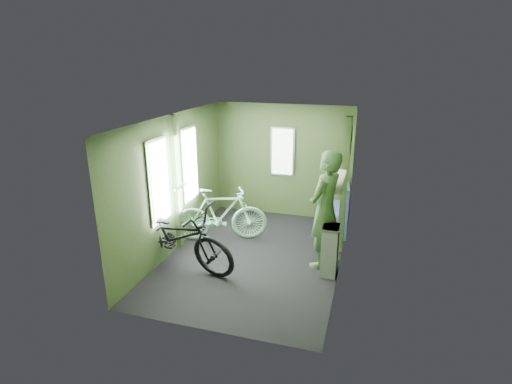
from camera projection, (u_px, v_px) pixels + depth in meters
The scene contains 6 objects.
room at pixel (253, 173), 6.27m from camera, with size 4.00×4.02×2.31m.
bicycle_black at pixel (178, 267), 6.34m from camera, with size 0.73×2.10×1.10m, color black.
bicycle_mint at pixel (222, 240), 7.27m from camera, with size 0.47×1.66×1.00m, color #8BCEA3.
passenger at pixel (325, 210), 6.12m from camera, with size 0.67×0.81×1.88m.
waste_box at pixel (330, 250), 6.01m from camera, with size 0.23×0.33×0.79m, color slate.
bench_seat at pixel (334, 216), 7.60m from camera, with size 0.62×0.97×0.97m.
Camera 1 is at (1.74, -5.73, 3.16)m, focal length 28.00 mm.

